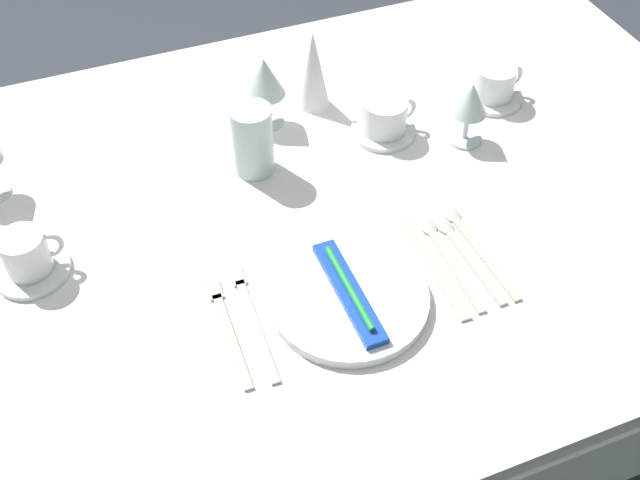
{
  "coord_description": "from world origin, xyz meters",
  "views": [
    {
      "loc": [
        -0.28,
        -0.89,
        1.67
      ],
      "look_at": [
        0.03,
        -0.1,
        0.76
      ],
      "focal_mm": 43.11,
      "sensor_mm": 36.0,
      "label": 1
    }
  ],
  "objects_px": {
    "napkin_folded": "(313,69)",
    "dinner_plate": "(349,298)",
    "wine_glass_right": "(265,79)",
    "coffee_cup_right": "(27,253)",
    "fork_outer": "(252,316)",
    "spoon_dessert": "(462,249)",
    "spoon_tea": "(471,240)",
    "toothbrush_package": "(349,291)",
    "wine_glass_centre": "(470,103)",
    "coffee_cup_left": "(385,115)",
    "dinner_knife": "(434,267)",
    "drink_tumbler": "(253,140)",
    "fork_inner": "(227,327)",
    "coffee_cup_far": "(495,81)",
    "spoon_soup": "(444,252)"
  },
  "relations": [
    {
      "from": "fork_outer",
      "to": "spoon_soup",
      "type": "height_order",
      "value": "spoon_soup"
    },
    {
      "from": "dinner_knife",
      "to": "coffee_cup_left",
      "type": "bearing_deg",
      "value": 78.64
    },
    {
      "from": "toothbrush_package",
      "to": "wine_glass_right",
      "type": "relative_size",
      "value": 1.47
    },
    {
      "from": "dinner_plate",
      "to": "wine_glass_right",
      "type": "height_order",
      "value": "wine_glass_right"
    },
    {
      "from": "napkin_folded",
      "to": "dinner_plate",
      "type": "bearing_deg",
      "value": -104.93
    },
    {
      "from": "fork_outer",
      "to": "wine_glass_right",
      "type": "distance_m",
      "value": 0.48
    },
    {
      "from": "coffee_cup_right",
      "to": "drink_tumbler",
      "type": "distance_m",
      "value": 0.42
    },
    {
      "from": "wine_glass_centre",
      "to": "wine_glass_right",
      "type": "relative_size",
      "value": 0.88
    },
    {
      "from": "spoon_soup",
      "to": "spoon_dessert",
      "type": "distance_m",
      "value": 0.03
    },
    {
      "from": "toothbrush_package",
      "to": "coffee_cup_left",
      "type": "bearing_deg",
      "value": 57.8
    },
    {
      "from": "coffee_cup_left",
      "to": "toothbrush_package",
      "type": "bearing_deg",
      "value": -122.2
    },
    {
      "from": "dinner_knife",
      "to": "wine_glass_centre",
      "type": "relative_size",
      "value": 1.89
    },
    {
      "from": "spoon_soup",
      "to": "spoon_tea",
      "type": "distance_m",
      "value": 0.05
    },
    {
      "from": "coffee_cup_right",
      "to": "coffee_cup_far",
      "type": "height_order",
      "value": "coffee_cup_right"
    },
    {
      "from": "napkin_folded",
      "to": "spoon_dessert",
      "type": "bearing_deg",
      "value": -79.4
    },
    {
      "from": "toothbrush_package",
      "to": "spoon_soup",
      "type": "distance_m",
      "value": 0.19
    },
    {
      "from": "drink_tumbler",
      "to": "fork_outer",
      "type": "bearing_deg",
      "value": -108.87
    },
    {
      "from": "spoon_tea",
      "to": "drink_tumbler",
      "type": "height_order",
      "value": "drink_tumbler"
    },
    {
      "from": "spoon_dessert",
      "to": "spoon_tea",
      "type": "height_order",
      "value": "same"
    },
    {
      "from": "spoon_dessert",
      "to": "wine_glass_centre",
      "type": "distance_m",
      "value": 0.3
    },
    {
      "from": "coffee_cup_left",
      "to": "wine_glass_right",
      "type": "relative_size",
      "value": 0.75
    },
    {
      "from": "spoon_dessert",
      "to": "coffee_cup_right",
      "type": "relative_size",
      "value": 2.11
    },
    {
      "from": "toothbrush_package",
      "to": "wine_glass_centre",
      "type": "xyz_separation_m",
      "value": [
        0.35,
        0.28,
        0.06
      ]
    },
    {
      "from": "spoon_soup",
      "to": "wine_glass_centre",
      "type": "xyz_separation_m",
      "value": [
        0.17,
        0.24,
        0.08
      ]
    },
    {
      "from": "drink_tumbler",
      "to": "spoon_soup",
      "type": "bearing_deg",
      "value": -54.31
    },
    {
      "from": "dinner_knife",
      "to": "spoon_dessert",
      "type": "relative_size",
      "value": 1.16
    },
    {
      "from": "dinner_plate",
      "to": "coffee_cup_left",
      "type": "distance_m",
      "value": 0.42
    },
    {
      "from": "fork_inner",
      "to": "coffee_cup_right",
      "type": "xyz_separation_m",
      "value": [
        -0.25,
        0.22,
        0.04
      ]
    },
    {
      "from": "coffee_cup_right",
      "to": "napkin_folded",
      "type": "xyz_separation_m",
      "value": [
        0.57,
        0.25,
        0.04
      ]
    },
    {
      "from": "spoon_tea",
      "to": "wine_glass_right",
      "type": "relative_size",
      "value": 1.57
    },
    {
      "from": "toothbrush_package",
      "to": "dinner_knife",
      "type": "xyz_separation_m",
      "value": [
        0.15,
        0.01,
        -0.02
      ]
    },
    {
      "from": "spoon_dessert",
      "to": "wine_glass_centre",
      "type": "xyz_separation_m",
      "value": [
        0.14,
        0.25,
        0.08
      ]
    },
    {
      "from": "coffee_cup_far",
      "to": "wine_glass_centre",
      "type": "bearing_deg",
      "value": -140.85
    },
    {
      "from": "dinner_plate",
      "to": "fork_inner",
      "type": "bearing_deg",
      "value": 173.59
    },
    {
      "from": "dinner_knife",
      "to": "coffee_cup_far",
      "type": "relative_size",
      "value": 2.3
    },
    {
      "from": "spoon_tea",
      "to": "wine_glass_centre",
      "type": "relative_size",
      "value": 1.79
    },
    {
      "from": "fork_inner",
      "to": "spoon_soup",
      "type": "xyz_separation_m",
      "value": [
        0.37,
        0.02,
        0.0
      ]
    },
    {
      "from": "toothbrush_package",
      "to": "wine_glass_centre",
      "type": "distance_m",
      "value": 0.46
    },
    {
      "from": "coffee_cup_far",
      "to": "drink_tumbler",
      "type": "bearing_deg",
      "value": -177.11
    },
    {
      "from": "toothbrush_package",
      "to": "napkin_folded",
      "type": "height_order",
      "value": "napkin_folded"
    },
    {
      "from": "spoon_tea",
      "to": "fork_inner",
      "type": "bearing_deg",
      "value": -176.96
    },
    {
      "from": "dinner_plate",
      "to": "fork_inner",
      "type": "xyz_separation_m",
      "value": [
        -0.19,
        0.02,
        -0.01
      ]
    },
    {
      "from": "coffee_cup_left",
      "to": "coffee_cup_right",
      "type": "bearing_deg",
      "value": -170.26
    },
    {
      "from": "coffee_cup_far",
      "to": "napkin_folded",
      "type": "height_order",
      "value": "napkin_folded"
    },
    {
      "from": "toothbrush_package",
      "to": "spoon_soup",
      "type": "xyz_separation_m",
      "value": [
        0.18,
        0.04,
        -0.02
      ]
    },
    {
      "from": "spoon_dessert",
      "to": "coffee_cup_left",
      "type": "relative_size",
      "value": 1.89
    },
    {
      "from": "fork_outer",
      "to": "dinner_knife",
      "type": "distance_m",
      "value": 0.3
    },
    {
      "from": "coffee_cup_far",
      "to": "napkin_folded",
      "type": "distance_m",
      "value": 0.36
    },
    {
      "from": "wine_glass_right",
      "to": "drink_tumbler",
      "type": "relative_size",
      "value": 1.09
    },
    {
      "from": "coffee_cup_right",
      "to": "napkin_folded",
      "type": "height_order",
      "value": "napkin_folded"
    }
  ]
}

